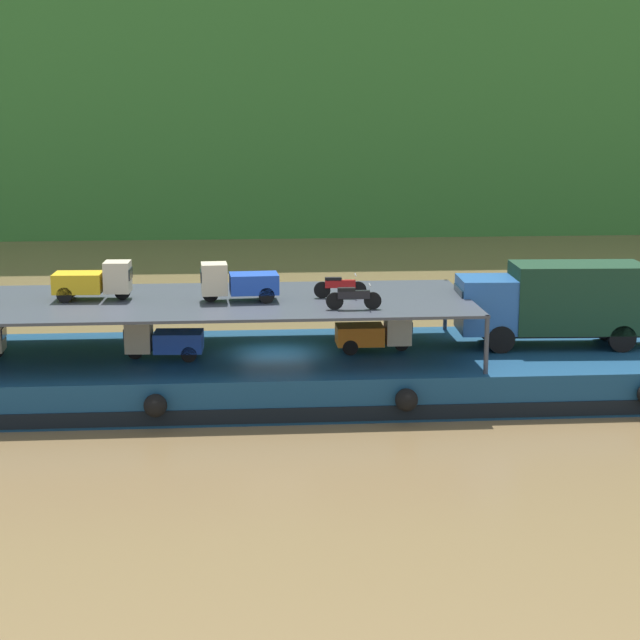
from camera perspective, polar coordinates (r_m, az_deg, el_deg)
name	(u,v)px	position (r m, az deg, el deg)	size (l,w,h in m)	color
ground_plane	(277,393)	(39.11, -2.32, -3.91)	(400.00, 400.00, 0.00)	brown
cargo_barge	(277,373)	(38.89, -2.32, -2.86)	(30.74, 8.60, 1.50)	navy
covered_lorry	(556,301)	(40.40, 12.51, 0.98)	(7.93, 2.57, 3.10)	#285BA3
cargo_rack	(170,302)	(38.37, -8.04, 0.95)	(21.54, 7.19, 2.00)	#383D47
mini_truck_lower_aft	(163,340)	(38.12, -8.41, -1.05)	(2.79, 1.28, 1.38)	#1E47B7
mini_truck_lower_mid	(375,333)	(38.87, 2.96, -0.69)	(2.74, 1.21, 1.38)	orange
mini_truck_upper_mid	(94,281)	(38.85, -11.99, 2.07)	(2.78, 1.27, 1.38)	gold
mini_truck_upper_fore	(238,282)	(37.85, -4.41, 2.04)	(2.80, 1.30, 1.38)	#1E47B7
motorcycle_upper_port	(353,297)	(36.31, 1.78, 1.23)	(1.90, 0.55, 0.87)	black
motorcycle_upper_centre	(340,286)	(38.39, 1.06, 1.82)	(1.90, 0.55, 0.87)	black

